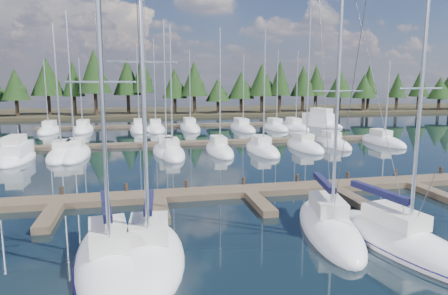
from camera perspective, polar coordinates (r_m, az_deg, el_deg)
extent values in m
plane|color=black|center=(38.67, -1.38, -1.80)|extent=(260.00, 260.00, 0.00)
cube|color=#302A1A|center=(97.80, -7.97, 5.09)|extent=(220.00, 30.00, 0.60)
cube|color=brown|center=(27.24, 3.35, -6.19)|extent=(44.00, 2.00, 0.40)
cube|color=brown|center=(23.97, -23.74, -9.19)|extent=(0.90, 4.00, 0.40)
cube|color=brown|center=(23.47, -9.07, -8.87)|extent=(0.90, 4.00, 0.40)
cube|color=brown|center=(24.48, 5.23, -8.02)|extent=(0.90, 4.00, 0.40)
cube|color=brown|center=(26.83, 17.65, -6.87)|extent=(0.90, 4.00, 0.40)
cube|color=brown|center=(30.20, 27.65, -5.71)|extent=(0.90, 4.00, 0.40)
cylinder|color=#2E221A|center=(27.66, -22.13, -6.10)|extent=(0.26, 0.26, 0.90)
cylinder|color=#2E221A|center=(27.23, -13.78, -5.91)|extent=(0.26, 0.26, 0.90)
cylinder|color=#2E221A|center=(27.38, -5.35, -5.59)|extent=(0.26, 0.26, 0.90)
cylinder|color=#2E221A|center=(28.10, 2.81, -5.16)|extent=(0.26, 0.26, 0.90)
cylinder|color=#2E221A|center=(29.36, 10.40, -4.67)|extent=(0.26, 0.26, 0.90)
cylinder|color=#2E221A|center=(31.09, 17.25, -4.16)|extent=(0.26, 0.26, 0.90)
cylinder|color=#2E221A|center=(33.21, 23.29, -3.65)|extent=(0.26, 0.26, 0.90)
cylinder|color=#2E221A|center=(35.65, 28.56, -3.18)|extent=(0.26, 0.26, 0.90)
cube|color=brown|center=(48.35, -3.59, 0.69)|extent=(50.00, 1.80, 0.40)
cube|color=brown|center=(68.04, -6.10, 3.19)|extent=(46.00, 1.80, 0.40)
ellipsoid|color=white|center=(17.36, -15.95, -16.08)|extent=(3.77, 9.50, 1.90)
cube|color=beige|center=(17.32, -16.21, -11.84)|extent=(1.84, 3.11, 0.70)
cylinder|color=silver|center=(15.27, -17.01, 6.73)|extent=(0.18, 0.18, 11.82)
cylinder|color=silver|center=(18.13, -16.47, -8.38)|extent=(0.58, 4.06, 0.12)
cube|color=black|center=(18.08, -16.50, -7.92)|extent=(0.79, 3.90, 0.30)
cylinder|color=silver|center=(15.26, -17.12, 8.95)|extent=(2.47, 0.35, 0.07)
cylinder|color=#3F3F44|center=(13.29, -16.71, 5.76)|extent=(0.48, 3.99, 12.13)
cylinder|color=#3F3F44|center=(17.73, -17.23, 6.55)|extent=(0.59, 4.90, 12.14)
ellipsoid|color=#120C3E|center=(17.34, -15.96, -15.87)|extent=(3.92, 9.88, 0.18)
ellipsoid|color=white|center=(17.72, -10.62, -15.33)|extent=(3.43, 7.76, 1.90)
cube|color=beige|center=(17.61, -10.70, -11.27)|extent=(1.78, 2.53, 0.70)
cylinder|color=silver|center=(15.73, -11.50, 9.50)|extent=(0.17, 0.17, 13.18)
cylinder|color=silver|center=(18.22, -10.66, -8.05)|extent=(0.33, 3.34, 0.12)
cube|color=black|center=(18.18, -10.68, -7.60)|extent=(0.55, 3.20, 0.30)
cylinder|color=silver|center=(15.75, -11.58, 11.90)|extent=(2.66, 0.24, 0.07)
cylinder|color=#3F3F44|center=(14.10, -11.81, 8.91)|extent=(0.24, 3.29, 13.49)
cylinder|color=#3F3F44|center=(17.74, -11.15, 9.00)|extent=(0.29, 4.04, 13.49)
ellipsoid|color=white|center=(21.14, 14.78, -11.31)|extent=(4.26, 8.84, 1.90)
cube|color=beige|center=(21.14, 14.63, -7.86)|extent=(1.93, 2.95, 0.70)
cylinder|color=silver|center=(19.43, 15.89, 6.13)|extent=(0.19, 0.19, 11.05)
cylinder|color=silver|center=(21.89, 14.04, -5.21)|extent=(0.90, 3.68, 0.12)
cube|color=black|center=(21.85, 14.06, -4.82)|extent=(1.09, 3.56, 0.30)
cylinder|color=silver|center=(19.40, 15.96, 7.76)|extent=(2.24, 0.55, 0.07)
cylinder|color=#3F3F44|center=(17.68, 17.47, 5.28)|extent=(0.81, 3.61, 11.36)
cylinder|color=#3F3F44|center=(21.61, 14.25, 6.09)|extent=(0.98, 4.44, 11.36)
ellipsoid|color=white|center=(20.44, 23.93, -12.56)|extent=(4.27, 9.22, 1.90)
cube|color=beige|center=(20.33, 23.25, -9.04)|extent=(1.98, 3.06, 0.70)
cylinder|color=silver|center=(18.79, 26.24, 5.85)|extent=(0.19, 0.19, 11.33)
cylinder|color=silver|center=(20.83, 21.29, -6.32)|extent=(0.82, 3.86, 0.12)
cube|color=black|center=(20.79, 21.31, -5.92)|extent=(1.02, 3.73, 0.30)
cylinder|color=silver|center=(18.77, 26.36, 7.57)|extent=(2.41, 0.51, 0.07)
cylinder|color=#3F3F44|center=(20.43, 21.25, 5.97)|extent=(0.88, 4.66, 11.64)
ellipsoid|color=#120C3E|center=(20.42, 23.94, -12.37)|extent=(4.44, 9.59, 0.18)
ellipsoid|color=white|center=(42.80, -22.08, -1.19)|extent=(2.77, 7.88, 1.90)
cube|color=beige|center=(43.00, -22.09, 0.47)|extent=(1.52, 2.52, 0.70)
cylinder|color=silver|center=(41.78, -22.75, 7.90)|extent=(0.16, 0.16, 11.87)
ellipsoid|color=white|center=(43.27, -20.43, -0.99)|extent=(2.76, 9.32, 1.90)
cube|color=beige|center=(43.53, -20.44, 0.67)|extent=(1.52, 2.98, 0.70)
cylinder|color=silver|center=(42.17, -21.11, 8.90)|extent=(0.16, 0.16, 13.19)
ellipsoid|color=white|center=(42.96, -8.25, -0.56)|extent=(2.82, 7.89, 1.90)
cube|color=beige|center=(43.16, -8.32, 1.10)|extent=(1.55, 2.53, 0.70)
cylinder|color=silver|center=(41.93, -8.44, 9.01)|extent=(0.16, 0.16, 12.59)
ellipsoid|color=white|center=(41.36, -7.42, -0.93)|extent=(2.52, 8.62, 1.90)
cube|color=beige|center=(41.59, -7.50, 0.81)|extent=(1.38, 2.76, 0.70)
cylinder|color=silver|center=(40.27, -7.57, 8.53)|extent=(0.16, 0.16, 11.91)
ellipsoid|color=white|center=(42.68, -0.67, -0.53)|extent=(2.46, 8.79, 1.90)
cube|color=beige|center=(42.91, -0.79, 1.15)|extent=(1.35, 2.81, 0.70)
cylinder|color=silver|center=(41.61, -0.57, 8.63)|extent=(0.16, 0.16, 11.89)
ellipsoid|color=white|center=(43.26, 5.46, -0.43)|extent=(2.69, 8.77, 1.90)
cube|color=beige|center=(43.48, 5.31, 1.22)|extent=(1.48, 2.81, 0.70)
cylinder|color=silver|center=(42.21, 5.78, 8.52)|extent=(0.16, 0.16, 11.79)
ellipsoid|color=white|center=(46.10, 11.42, 0.03)|extent=(2.81, 8.32, 1.90)
cube|color=beige|center=(46.30, 11.26, 1.58)|extent=(1.55, 2.66, 0.70)
cylinder|color=silver|center=(45.13, 11.97, 10.03)|extent=(0.16, 0.16, 14.31)
ellipsoid|color=white|center=(48.82, 15.25, 0.40)|extent=(2.43, 7.92, 1.90)
cube|color=beige|center=(49.00, 15.10, 1.86)|extent=(1.34, 2.54, 0.70)
cylinder|color=silver|center=(47.92, 15.81, 8.16)|extent=(0.16, 0.16, 11.52)
ellipsoid|color=white|center=(52.52, 21.70, 0.68)|extent=(2.60, 8.55, 1.90)
cube|color=beige|center=(52.71, 21.52, 2.04)|extent=(1.43, 2.74, 0.70)
cylinder|color=silver|center=(51.68, 22.32, 6.46)|extent=(0.16, 0.16, 8.96)
ellipsoid|color=white|center=(65.21, -23.67, 2.14)|extent=(2.89, 9.03, 1.90)
cube|color=beige|center=(65.53, -23.66, 3.22)|extent=(1.59, 2.89, 0.70)
cylinder|color=silver|center=(64.37, -24.08, 7.08)|extent=(0.16, 0.16, 9.61)
ellipsoid|color=white|center=(64.78, -19.47, 2.35)|extent=(2.92, 9.13, 1.90)
cube|color=beige|center=(65.11, -19.48, 3.44)|extent=(1.61, 2.92, 0.70)
cylinder|color=silver|center=(63.93, -19.81, 7.50)|extent=(0.16, 0.16, 10.00)
ellipsoid|color=white|center=(63.63, -12.00, 2.56)|extent=(2.89, 10.38, 1.90)
cube|color=beige|center=(64.02, -12.03, 3.68)|extent=(1.59, 3.32, 0.70)
cylinder|color=silver|center=(62.69, -12.21, 8.75)|extent=(0.16, 0.16, 12.05)
ellipsoid|color=white|center=(62.55, -9.72, 2.52)|extent=(2.88, 8.81, 1.90)
cube|color=beige|center=(62.86, -9.77, 3.65)|extent=(1.58, 2.82, 0.70)
cylinder|color=silver|center=(61.68, -9.89, 9.15)|extent=(0.16, 0.16, 12.76)
ellipsoid|color=white|center=(64.20, -4.89, 2.79)|extent=(2.90, 11.63, 1.90)
cube|color=beige|center=(64.64, -4.97, 3.91)|extent=(1.59, 3.72, 0.70)
cylinder|color=silver|center=(63.20, -4.90, 8.62)|extent=(0.16, 0.16, 11.36)
ellipsoid|color=white|center=(63.56, 2.61, 2.75)|extent=(2.99, 11.45, 1.90)
cube|color=beige|center=(63.98, 2.49, 3.88)|extent=(1.64, 3.66, 0.70)
cylinder|color=silver|center=(62.59, 2.79, 8.27)|extent=(0.16, 0.16, 10.56)
ellipsoid|color=white|center=(64.38, 7.37, 2.77)|extent=(2.99, 8.68, 1.90)
cube|color=beige|center=(64.66, 7.27, 3.87)|extent=(1.64, 2.78, 0.70)
cylinder|color=silver|center=(63.56, 7.63, 8.59)|extent=(0.16, 0.16, 11.38)
ellipsoid|color=white|center=(65.60, 10.05, 2.82)|extent=(2.75, 9.99, 1.90)
cube|color=beige|center=(65.94, 9.92, 3.91)|extent=(1.51, 3.20, 0.70)
cylinder|color=silver|center=(64.73, 10.38, 8.48)|extent=(0.16, 0.16, 11.26)
ellipsoid|color=white|center=(43.32, -27.39, -1.51)|extent=(2.84, 8.11, 1.61)
cube|color=white|center=(43.15, -27.50, -0.12)|extent=(2.10, 4.47, 1.07)
cube|color=beige|center=(42.64, -27.74, 0.97)|extent=(1.53, 2.85, 0.81)
cylinder|color=silver|center=(43.73, -27.35, 1.90)|extent=(0.08, 0.08, 1.43)
ellipsoid|color=white|center=(70.38, 13.35, 3.11)|extent=(6.74, 10.53, 2.00)
cube|color=white|center=(70.25, 13.40, 4.20)|extent=(4.33, 6.04, 1.33)
cube|color=beige|center=(69.82, 13.73, 5.07)|extent=(2.98, 3.93, 1.00)
cylinder|color=silver|center=(70.80, 12.86, 5.71)|extent=(0.10, 0.10, 1.78)
cylinder|color=black|center=(90.85, -27.45, 5.02)|extent=(0.70, 0.70, 3.24)
cone|color=black|center=(90.69, -27.68, 8.02)|extent=(5.38, 5.38, 6.30)
ellipsoid|color=black|center=(90.58, -27.31, 7.13)|extent=(3.23, 3.23, 3.23)
cylinder|color=black|center=(92.61, -23.71, 5.59)|extent=(0.70, 0.70, 4.01)
cone|color=black|center=(92.49, -23.96, 9.23)|extent=(6.77, 6.77, 7.79)
ellipsoid|color=black|center=(92.39, -23.58, 8.15)|extent=(4.06, 4.06, 4.06)
cylinder|color=black|center=(90.89, -20.55, 5.66)|extent=(0.70, 0.70, 3.81)
cone|color=black|center=(90.75, -20.75, 9.19)|extent=(4.58, 4.58, 7.41)
ellipsoid|color=black|center=(90.69, -20.38, 8.14)|extent=(2.75, 2.75, 2.75)
cylinder|color=black|center=(86.63, -17.83, 5.90)|extent=(0.70, 0.70, 4.55)
cone|color=black|center=(86.53, -18.06, 10.33)|extent=(6.68, 6.68, 8.85)
ellipsoid|color=black|center=(86.45, -17.65, 9.01)|extent=(4.01, 4.01, 4.01)
cylinder|color=black|center=(89.83, -13.50, 6.03)|extent=(0.70, 0.70, 4.04)
cone|color=black|center=(89.70, -13.65, 9.83)|extent=(6.13, 6.13, 7.87)
ellipsoid|color=black|center=(89.69, -13.28, 8.70)|extent=(3.68, 3.68, 3.68)
cylinder|color=black|center=(88.32, -11.42, 6.23)|extent=(0.70, 0.70, 4.59)
cone|color=black|center=(88.22, -11.56, 10.62)|extent=(4.69, 4.69, 8.92)
ellipsoid|color=black|center=(88.20, -11.19, 9.30)|extent=(2.81, 2.81, 2.81)
cylinder|color=black|center=(88.64, -7.02, 5.95)|extent=(0.70, 0.70, 3.32)
cone|color=black|center=(88.49, -7.08, 9.10)|extent=(5.41, 5.41, 6.45)
ellipsoid|color=black|center=(88.55, -6.74, 8.16)|extent=(3.25, 3.25, 3.25)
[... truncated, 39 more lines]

